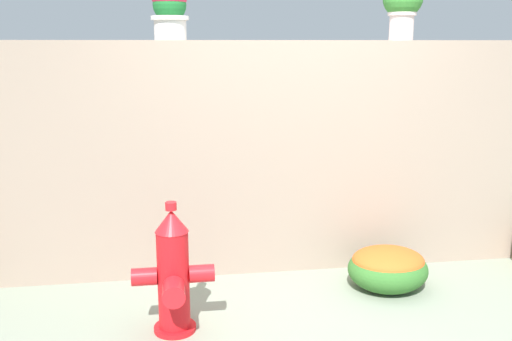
% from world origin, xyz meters
% --- Properties ---
extents(ground_plane, '(24.00, 24.00, 0.00)m').
position_xyz_m(ground_plane, '(0.00, 0.00, 0.00)').
color(ground_plane, gray).
extents(stone_wall, '(6.48, 0.37, 1.82)m').
position_xyz_m(stone_wall, '(0.00, 1.15, 0.91)').
color(stone_wall, gray).
rests_on(stone_wall, ground).
extents(potted_plant_1, '(0.28, 0.28, 0.38)m').
position_xyz_m(potted_plant_1, '(-0.89, 1.16, 2.04)').
color(potted_plant_1, silver).
rests_on(potted_plant_1, stone_wall).
extents(fire_hydrant, '(0.52, 0.41, 0.85)m').
position_xyz_m(fire_hydrant, '(-0.93, 0.11, 0.38)').
color(fire_hydrant, red).
rests_on(fire_hydrant, ground).
extents(flower_bush_left, '(0.60, 0.54, 0.32)m').
position_xyz_m(flower_bush_left, '(0.66, 0.54, 0.17)').
color(flower_bush_left, '#346F2A').
rests_on(flower_bush_left, ground).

